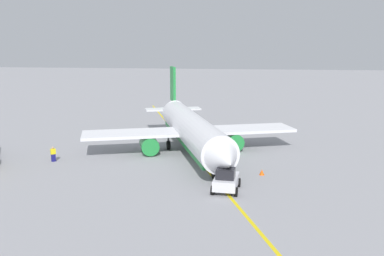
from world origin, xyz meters
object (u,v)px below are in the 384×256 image
at_px(airplane, 191,130).
at_px(safety_cone_nose, 262,172).
at_px(pushback_tug, 226,180).
at_px(refueling_worker, 53,154).

xyz_separation_m(airplane, safety_cone_nose, (8.52, 8.62, -2.40)).
bearing_deg(airplane, safety_cone_nose, 45.34).
height_order(airplane, pushback_tug, airplane).
height_order(airplane, refueling_worker, airplane).
height_order(refueling_worker, safety_cone_nose, refueling_worker).
height_order(pushback_tug, refueling_worker, pushback_tug).
relative_size(pushback_tug, safety_cone_nose, 6.35).
height_order(pushback_tug, safety_cone_nose, pushback_tug).
distance_m(pushback_tug, refueling_worker, 21.03).
bearing_deg(pushback_tug, airplane, -158.48).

